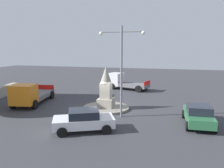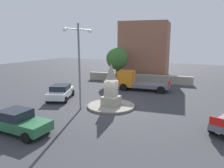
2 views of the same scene
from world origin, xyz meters
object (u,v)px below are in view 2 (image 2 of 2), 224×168
at_px(streetlamp, 79,58).
at_px(truck_orange_approaching, 136,81).
at_px(monument, 111,87).
at_px(car_white_parked_left, 61,92).
at_px(corner_building, 145,50).
at_px(car_green_parked_right, 19,121).
at_px(tree_near_wall, 117,59).

height_order(streetlamp, truck_orange_approaching, streetlamp).
distance_m(monument, car_white_parked_left, 5.78).
distance_m(truck_orange_approaching, corner_building, 10.42).
xyz_separation_m(monument, corner_building, (16.95, 3.18, 2.43)).
bearing_deg(corner_building, car_white_parked_left, 171.66).
xyz_separation_m(streetlamp, corner_building, (18.79, 1.21, -0.11)).
xyz_separation_m(car_green_parked_right, tree_near_wall, (18.02, 2.30, 2.50)).
distance_m(car_white_parked_left, tree_near_wall, 10.89).
xyz_separation_m(car_green_parked_right, truck_orange_approaching, (14.94, -1.79, 0.26)).
distance_m(car_green_parked_right, truck_orange_approaching, 15.05).
distance_m(car_white_parked_left, truck_orange_approaching, 8.99).
distance_m(truck_orange_approaching, tree_near_wall, 5.59).
xyz_separation_m(monument, truck_orange_approaching, (7.36, 0.72, -0.80)).
distance_m(monument, tree_near_wall, 11.58).
bearing_deg(monument, car_white_parked_left, 91.32).
height_order(car_green_parked_right, car_white_parked_left, car_green_parked_right).
bearing_deg(tree_near_wall, monument, -155.26).
height_order(car_green_parked_right, corner_building, corner_building).
bearing_deg(car_white_parked_left, car_green_parked_right, -156.92).
xyz_separation_m(monument, streetlamp, (-1.84, 1.96, 2.54)).
relative_size(car_white_parked_left, tree_near_wall, 0.90).
height_order(monument, tree_near_wall, tree_near_wall).
bearing_deg(monument, streetlamp, 133.12).
xyz_separation_m(corner_building, tree_near_wall, (-6.51, 1.63, -0.99)).
bearing_deg(car_green_parked_right, streetlamp, -5.41).
xyz_separation_m(streetlamp, car_white_parked_left, (1.71, 3.72, -3.60)).
height_order(monument, car_green_parked_right, monument).
distance_m(car_white_parked_left, corner_building, 17.61).
bearing_deg(car_white_parked_left, corner_building, -8.34).
relative_size(monument, corner_building, 0.43).
distance_m(car_green_parked_right, corner_building, 24.79).
bearing_deg(tree_near_wall, car_green_parked_right, -172.72).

